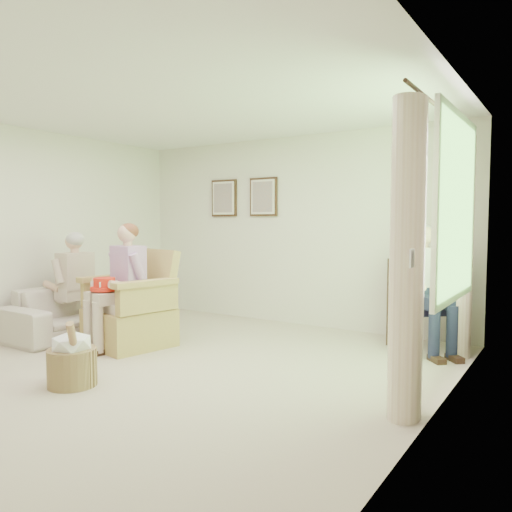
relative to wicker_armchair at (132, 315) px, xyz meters
The scene contains 17 objects.
floor 1.18m from the wicker_armchair, 34.17° to the right, with size 5.50×5.50×0.00m, color #C2AF9C.
back_wall 2.50m from the wicker_armchair, 66.15° to the left, with size 5.00×0.04×2.60m, color silver.
right_wall 3.62m from the wicker_armchair, 10.47° to the right, with size 0.04×5.50×2.60m, color silver.
ceiling 2.52m from the wicker_armchair, 34.17° to the right, with size 5.00×5.50×0.02m, color white.
window 3.66m from the wicker_armchair, ahead, with size 0.13×2.50×1.63m.
curtain_left 3.39m from the wicker_armchair, ahead, with size 0.34×0.34×2.30m, color beige.
curtain_right 3.70m from the wicker_armchair, 25.33° to the left, with size 0.34×0.34×2.30m, color beige.
framed_print_left 2.53m from the wicker_armchair, 95.91° to the left, with size 0.45×0.05×0.55m.
framed_print_right 2.57m from the wicker_armchair, 76.85° to the left, with size 0.45×0.05×0.55m.
wicker_armchair is the anchor object (origin of this frame).
wood_armchair 3.35m from the wicker_armchair, 30.54° to the left, with size 0.64×0.60×0.98m.
sofa 1.04m from the wicker_armchair, 168.92° to the left, with size 0.82×2.10×0.61m, color beige.
person_wicker 0.49m from the wicker_armchair, 90.00° to the right, with size 0.40×0.62×1.38m.
person_dark 3.30m from the wicker_armchair, 28.09° to the left, with size 0.40×0.63×1.37m.
person_sofa 1.08m from the wicker_armchair, behind, with size 0.42×0.62×1.27m.
red_hat 0.52m from the wicker_armchair, 98.40° to the right, with size 0.30×0.30×0.14m.
hatbox 1.44m from the wicker_armchair, 63.89° to the right, with size 0.54×0.54×0.62m.
Camera 1 is at (3.35, -3.36, 1.43)m, focal length 35.00 mm.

